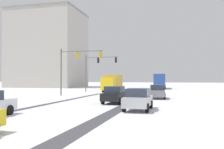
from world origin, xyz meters
name	(u,v)px	position (x,y,z in m)	size (l,w,h in m)	color
wheel_track_left_lane	(47,104)	(-4.62, 15.23, 0.00)	(0.73, 33.51, 0.01)	#424247
wheel_track_right_lane	(124,106)	(2.55, 15.23, 0.00)	(1.06, 33.51, 0.01)	#424247
sidewalk_kerb_right	(222,111)	(10.02, 13.71, 0.06)	(4.00, 33.51, 0.12)	white
traffic_signal_far_left	(97,66)	(-6.57, 36.40, 4.64)	(5.96, 0.52, 6.50)	#56565B
traffic_signal_near_left	(75,62)	(-6.51, 26.50, 4.65)	(6.13, 0.41, 6.50)	#56565B
car_grey_lead	(158,92)	(4.79, 24.20, 0.82)	(1.96, 4.16, 1.62)	slate
car_black_second	(115,95)	(1.19, 17.69, 0.82)	(1.93, 4.15, 1.62)	black
car_silver_third	(138,99)	(4.10, 12.99, 0.82)	(1.89, 4.13, 1.62)	#B7BABF
bus_oncoming	(160,80)	(3.37, 54.29, 1.99)	(2.98, 11.09, 3.38)	#284793
box_truck_delivery	(112,83)	(-4.02, 37.65, 1.63)	(2.36, 7.42, 3.02)	yellow
office_building_far_left_block	(48,49)	(-27.28, 57.17, 10.51)	(18.54, 15.25, 21.01)	#B2ADA3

